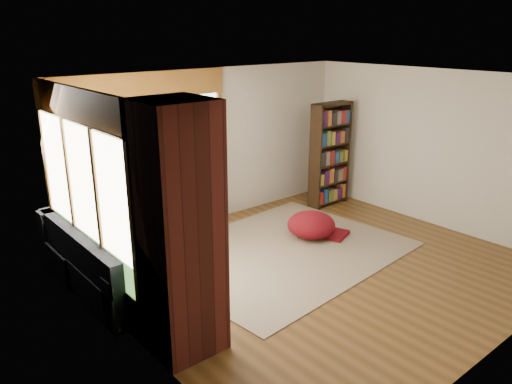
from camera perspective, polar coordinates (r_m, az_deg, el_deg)
floor at (r=7.15m, az=6.95°, el=-8.55°), size 5.50×5.50×0.00m
ceiling at (r=6.42m, az=7.84°, el=12.67°), size 5.50×5.50×0.00m
wall_back at (r=8.50m, az=-5.09°, el=5.20°), size 5.50×0.04×2.60m
wall_front at (r=5.40m, az=27.19°, el=-4.50°), size 5.50×0.04×2.60m
wall_left at (r=5.10m, az=-14.24°, el=-4.24°), size 0.04×5.00×2.60m
wall_right at (r=8.83m, az=19.66°, el=4.70°), size 0.04×5.00×2.60m
windows_back at (r=7.86m, az=-12.17°, el=4.16°), size 2.82×0.10×1.90m
windows_left at (r=6.14m, az=-19.00°, el=-0.35°), size 0.10×2.62×1.90m
roller_blind at (r=6.81m, az=-21.71°, el=4.60°), size 0.03×0.72×0.90m
brick_chimney at (r=4.96m, az=-8.82°, el=-4.52°), size 0.70×0.70×2.60m
sectional_sofa at (r=7.22m, az=-13.97°, el=-6.05°), size 2.20×2.20×0.80m
area_rug at (r=7.57m, az=2.98°, el=-6.78°), size 3.83×3.05×0.01m
bookshelf at (r=9.41m, az=8.45°, el=4.26°), size 0.83×0.28×1.93m
pouf at (r=8.05m, az=6.33°, el=-3.66°), size 0.99×0.99×0.41m
dog_tan at (r=7.05m, az=-14.32°, el=-2.20°), size 1.11×0.85×0.55m
dog_brindle at (r=6.76m, az=-12.38°, el=-3.69°), size 0.63×0.79×0.39m
throw_pillows at (r=7.18m, az=-14.52°, el=-2.04°), size 1.98×1.68×0.45m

